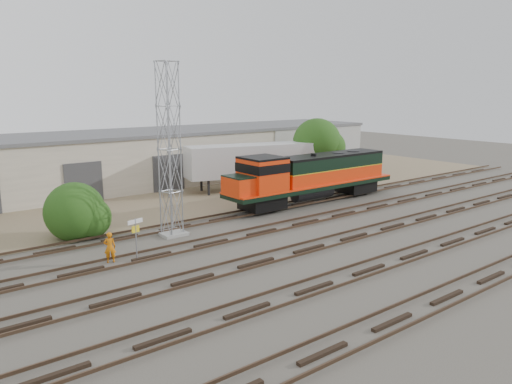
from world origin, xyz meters
TOP-DOWN VIEW (x-y plane):
  - ground at (0.00, 0.00)m, footprint 140.00×140.00m
  - dirt_strip at (0.00, 15.00)m, footprint 80.00×16.00m
  - tracks at (0.00, -3.00)m, footprint 80.00×20.40m
  - warehouse at (0.04, 22.98)m, footprint 58.40×10.40m
  - locomotive at (8.80, 6.00)m, footprint 16.89×2.96m
  - signal_tower at (-4.87, 4.81)m, footprint 1.63×1.63m
  - sign_post at (-8.84, 1.62)m, footprint 0.96×0.27m
  - worker at (-10.15, 2.17)m, footprint 0.73×0.60m
  - semi_trailer at (9.58, 13.48)m, footprint 14.26×6.16m
  - dumpster_blue at (25.21, 16.29)m, footprint 1.68×1.59m
  - dumpster_red at (16.91, 17.03)m, footprint 1.78×1.71m
  - tree_mid at (-9.82, 7.97)m, footprint 4.01×3.82m
  - tree_east at (16.08, 12.20)m, footprint 5.11×4.86m

SIDE VIEW (x-z plane):
  - ground at x=0.00m, z-range 0.00..0.00m
  - dirt_strip at x=0.00m, z-range 0.00..0.02m
  - tracks at x=0.00m, z-range -0.06..0.22m
  - dumpster_red at x=16.91m, z-range 0.00..1.40m
  - dumpster_blue at x=25.21m, z-range 0.00..1.50m
  - worker at x=-10.15m, z-range 0.00..1.74m
  - tree_mid at x=-9.82m, z-range -0.32..3.50m
  - sign_post at x=-8.84m, z-range 0.48..2.87m
  - locomotive at x=8.80m, z-range 0.31..4.37m
  - warehouse at x=0.04m, z-range 0.00..5.30m
  - semi_trailer at x=9.58m, z-range 0.56..4.86m
  - tree_east at x=16.08m, z-range 0.72..7.29m
  - signal_tower at x=-4.87m, z-range -0.15..10.92m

